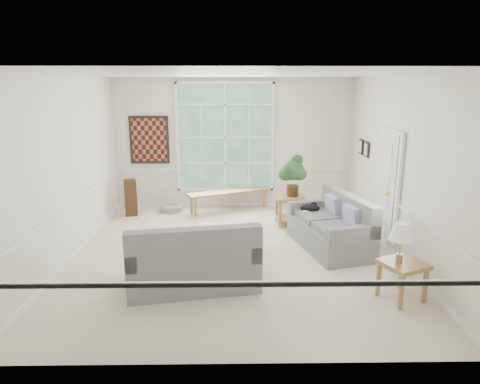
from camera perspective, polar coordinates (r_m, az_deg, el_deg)
name	(u,v)px	position (r m, az deg, el deg)	size (l,w,h in m)	color
floor	(234,254)	(7.47, -0.75, -8.25)	(5.50, 6.00, 0.01)	beige
ceiling	(234,74)	(6.90, -0.83, 15.47)	(5.50, 6.00, 0.02)	white
wall_back	(234,144)	(9.99, -0.82, 6.45)	(5.50, 0.02, 3.00)	silver
wall_front	(235,228)	(4.13, -0.72, -4.84)	(5.50, 0.02, 3.00)	silver
wall_left	(66,169)	(7.55, -22.18, 2.86)	(0.02, 6.00, 3.00)	silver
wall_right	(400,168)	(7.55, 20.59, 3.01)	(0.02, 6.00, 3.00)	silver
window_back	(225,138)	(9.94, -1.99, 7.27)	(2.30, 0.08, 2.40)	white
entry_door	(383,186)	(8.18, 18.56, 0.75)	(0.08, 0.90, 2.10)	white
door_sidelight	(397,189)	(7.58, 20.16, 0.38)	(0.08, 0.26, 1.90)	white
wall_art	(149,140)	(10.12, -12.01, 6.81)	(0.90, 0.06, 1.10)	maroon
wall_frame_near	(366,149)	(9.16, 16.47, 5.48)	(0.04, 0.26, 0.32)	black
wall_frame_far	(361,147)	(9.54, 15.78, 5.85)	(0.04, 0.26, 0.32)	black
loveseat_right	(330,222)	(7.72, 11.89, -3.98)	(0.91, 1.76, 0.95)	slate
loveseat_front	(193,253)	(6.22, -6.33, -8.08)	(1.83, 0.95, 0.99)	slate
coffee_table	(226,240)	(7.52, -1.83, -6.45)	(1.06, 0.58, 0.40)	#9F7140
pewter_bowl	(228,227)	(7.44, -1.61, -4.75)	(0.29, 0.29, 0.07)	#9A9A9E
window_bench	(229,201)	(9.91, -1.49, -1.15)	(1.95, 0.38, 0.45)	#9F7140
end_table	(290,210)	(8.96, 6.69, -2.41)	(0.60, 0.60, 0.60)	#9F7140
houseplant	(293,175)	(8.82, 7.06, 2.23)	(0.50, 0.50, 0.86)	#244926
side_table	(402,280)	(6.29, 20.74, -10.97)	(0.53, 0.53, 0.54)	#9F7140
table_lamp	(401,243)	(6.05, 20.62, -6.40)	(0.32, 0.32, 0.55)	silver
pet_bed	(171,208)	(9.96, -9.16, -2.16)	(0.49, 0.49, 0.15)	gray
floor_speaker	(131,197)	(9.76, -14.38, -0.71)	(0.26, 0.20, 0.82)	#392210
cat	(310,208)	(8.19, 9.33, -2.11)	(0.37, 0.26, 0.17)	black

